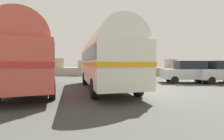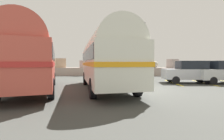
{
  "view_description": "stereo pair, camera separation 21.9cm",
  "coord_description": "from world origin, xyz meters",
  "px_view_note": "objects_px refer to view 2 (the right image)",
  "views": [
    {
      "loc": [
        -1.84,
        -10.59,
        1.67
      ],
      "look_at": [
        -1.91,
        0.18,
        1.24
      ],
      "focal_mm": 26.49,
      "sensor_mm": 36.0,
      "label": 1
    },
    {
      "loc": [
        -1.62,
        -10.58,
        1.67
      ],
      "look_at": [
        -1.91,
        0.18,
        1.24
      ],
      "focal_mm": 26.49,
      "sensor_mm": 36.0,
      "label": 2
    }
  ],
  "objects_px": {
    "vintage_coach": "(105,57)",
    "lamp_post": "(144,47)",
    "parked_car_nearest": "(189,72)",
    "second_coach": "(32,57)",
    "parked_car_middle": "(223,72)"
  },
  "relations": [
    {
      "from": "vintage_coach",
      "to": "lamp_post",
      "type": "height_order",
      "value": "lamp_post"
    },
    {
      "from": "vintage_coach",
      "to": "parked_car_nearest",
      "type": "relative_size",
      "value": 2.15
    },
    {
      "from": "second_coach",
      "to": "lamp_post",
      "type": "distance_m",
      "value": 10.35
    },
    {
      "from": "parked_car_middle",
      "to": "lamp_post",
      "type": "distance_m",
      "value": 6.91
    },
    {
      "from": "parked_car_nearest",
      "to": "second_coach",
      "type": "bearing_deg",
      "value": 113.47
    },
    {
      "from": "parked_car_middle",
      "to": "lamp_post",
      "type": "relative_size",
      "value": 0.75
    },
    {
      "from": "vintage_coach",
      "to": "second_coach",
      "type": "relative_size",
      "value": 1.0
    },
    {
      "from": "parked_car_nearest",
      "to": "parked_car_middle",
      "type": "height_order",
      "value": "same"
    },
    {
      "from": "vintage_coach",
      "to": "second_coach",
      "type": "distance_m",
      "value": 4.33
    },
    {
      "from": "parked_car_nearest",
      "to": "lamp_post",
      "type": "height_order",
      "value": "lamp_post"
    },
    {
      "from": "second_coach",
      "to": "lamp_post",
      "type": "xyz_separation_m",
      "value": [
        7.67,
        6.86,
        1.18
      ]
    },
    {
      "from": "vintage_coach",
      "to": "second_coach",
      "type": "xyz_separation_m",
      "value": [
        -4.24,
        -0.91,
        0.0
      ]
    },
    {
      "from": "lamp_post",
      "to": "vintage_coach",
      "type": "bearing_deg",
      "value": -119.97
    },
    {
      "from": "parked_car_middle",
      "to": "lamp_post",
      "type": "height_order",
      "value": "lamp_post"
    },
    {
      "from": "vintage_coach",
      "to": "second_coach",
      "type": "bearing_deg",
      "value": 177.68
    }
  ]
}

